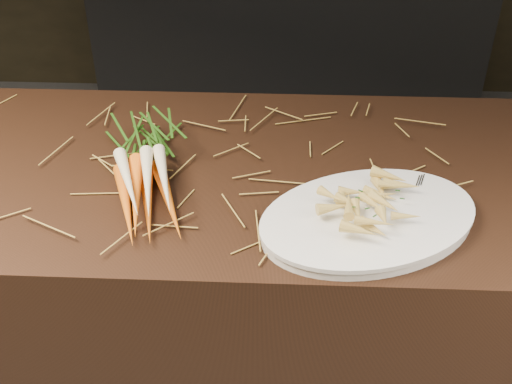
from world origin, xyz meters
TOP-DOWN VIEW (x-y plane):
  - main_counter at (0.00, 0.30)m, footprint 2.40×0.70m
  - back_counter at (0.30, 2.18)m, footprint 1.82×0.62m
  - straw_bedding at (0.00, 0.30)m, footprint 1.40×0.60m
  - root_veg_bunch at (-0.01, 0.28)m, footprint 0.25×0.48m
  - serving_platter at (0.44, 0.11)m, footprint 0.50×0.43m
  - roasted_veg_heap at (0.44, 0.11)m, footprint 0.25×0.22m
  - serving_fork at (0.59, 0.16)m, footprint 0.07×0.16m

SIDE VIEW (x-z plane):
  - back_counter at x=0.30m, z-range 0.00..0.84m
  - main_counter at x=0.00m, z-range 0.00..0.90m
  - straw_bedding at x=0.00m, z-range 0.90..0.92m
  - serving_platter at x=0.44m, z-range 0.90..0.92m
  - serving_fork at x=0.59m, z-range 0.92..0.93m
  - root_veg_bunch at x=-0.01m, z-range 0.90..0.99m
  - roasted_veg_heap at x=0.44m, z-range 0.92..0.97m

